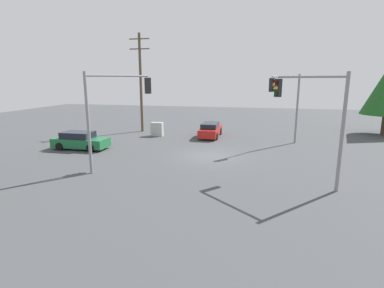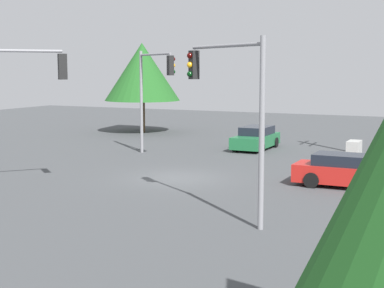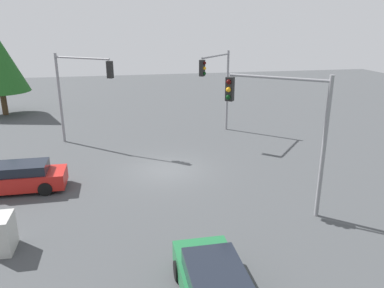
# 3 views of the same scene
# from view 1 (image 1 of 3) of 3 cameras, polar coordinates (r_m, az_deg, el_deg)

# --- Properties ---
(ground_plane) EXTENTS (80.00, 80.00, 0.00)m
(ground_plane) POSITION_cam_1_polar(r_m,az_deg,el_deg) (22.48, 3.56, -2.32)
(ground_plane) COLOR #424447
(sedan_green) EXTENTS (4.47, 1.96, 1.43)m
(sedan_green) POSITION_cam_1_polar(r_m,az_deg,el_deg) (26.31, -20.53, 0.60)
(sedan_green) COLOR #1E6638
(sedan_green) RESTS_ON ground_plane
(sedan_red) EXTENTS (1.85, 4.68, 1.42)m
(sedan_red) POSITION_cam_1_polar(r_m,az_deg,el_deg) (29.89, 3.52, 2.70)
(sedan_red) COLOR red
(sedan_red) RESTS_ON ground_plane
(traffic_signal_main) EXTENTS (3.36, 2.96, 6.02)m
(traffic_signal_main) POSITION_cam_1_polar(r_m,az_deg,el_deg) (17.23, 22.05, 6.39)
(traffic_signal_main) COLOR gray
(traffic_signal_main) RESTS_ON ground_plane
(traffic_signal_cross) EXTENTS (2.86, 3.63, 6.10)m
(traffic_signal_cross) POSITION_cam_1_polar(r_m,az_deg,el_deg) (19.37, -14.58, 7.62)
(traffic_signal_cross) COLOR gray
(traffic_signal_cross) RESTS_ON ground_plane
(traffic_signal_aux) EXTENTS (2.71, 3.80, 6.08)m
(traffic_signal_aux) POSITION_cam_1_polar(r_m,az_deg,el_deg) (26.54, 17.76, 8.58)
(traffic_signal_aux) COLOR gray
(traffic_signal_aux) RESTS_ON ground_plane
(utility_pole_tall) EXTENTS (2.20, 0.28, 10.34)m
(utility_pole_tall) POSITION_cam_1_polar(r_m,az_deg,el_deg) (33.13, -9.74, 11.78)
(utility_pole_tall) COLOR brown
(utility_pole_tall) RESTS_ON ground_plane
(electrical_cabinet) EXTENTS (1.19, 0.62, 1.37)m
(electrical_cabinet) POSITION_cam_1_polar(r_m,az_deg,el_deg) (30.48, -6.67, 2.81)
(electrical_cabinet) COLOR #B2B2AD
(electrical_cabinet) RESTS_ON ground_plane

